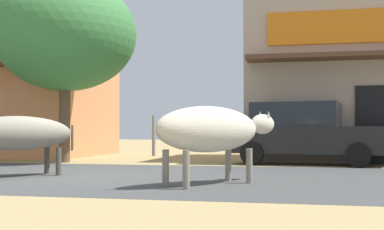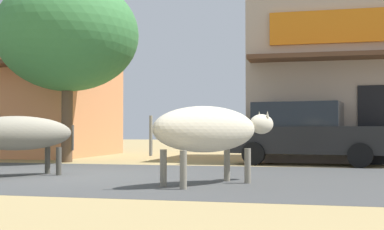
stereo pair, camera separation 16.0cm
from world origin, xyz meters
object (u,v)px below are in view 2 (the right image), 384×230
parked_hatchback_car (307,133)px  cow_near_brown (15,134)px  cow_far_dark (209,130)px  roadside_tree (68,35)px

parked_hatchback_car → cow_near_brown: bearing=-136.8°
parked_hatchback_car → cow_near_brown: parked_hatchback_car is taller
cow_near_brown → parked_hatchback_car: bearing=43.2°
parked_hatchback_car → cow_far_dark: bearing=-104.7°
roadside_tree → cow_far_dark: 7.78m
parked_hatchback_car → roadside_tree: bearing=-175.1°
roadside_tree → cow_near_brown: (1.18, -4.57, -2.79)m
cow_near_brown → cow_far_dark: (3.97, -0.61, 0.07)m
roadside_tree → cow_far_dark: (5.15, -5.17, -2.71)m
roadside_tree → parked_hatchback_car: (6.65, 0.57, -2.78)m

